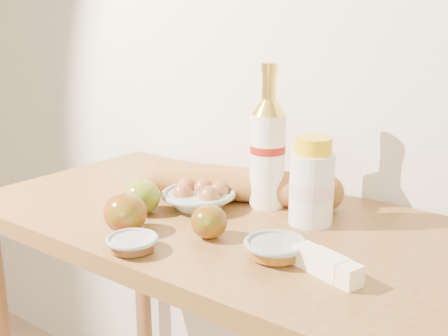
# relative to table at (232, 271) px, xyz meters

# --- Properties ---
(back_wall) EXTENTS (3.50, 0.02, 2.60)m
(back_wall) POSITION_rel_table_xyz_m (0.00, 0.33, 0.52)
(back_wall) COLOR beige
(back_wall) RESTS_ON ground
(table) EXTENTS (1.20, 0.60, 0.90)m
(table) POSITION_rel_table_xyz_m (0.00, 0.00, 0.00)
(table) COLOR olive
(table) RESTS_ON ground
(bourbon_bottle) EXTENTS (0.09, 0.09, 0.32)m
(bourbon_bottle) POSITION_rel_table_xyz_m (0.01, 0.12, 0.25)
(bourbon_bottle) COLOR #F2EACD
(bourbon_bottle) RESTS_ON table
(cream_bottle) EXTENTS (0.12, 0.12, 0.18)m
(cream_bottle) POSITION_rel_table_xyz_m (0.14, 0.08, 0.21)
(cream_bottle) COLOR white
(cream_bottle) RESTS_ON table
(egg_bowl) EXTENTS (0.22, 0.22, 0.06)m
(egg_bowl) POSITION_rel_table_xyz_m (-0.11, 0.01, 0.15)
(egg_bowl) COLOR #93A19B
(egg_bowl) RESTS_ON table
(baguette) EXTENTS (0.48, 0.23, 0.08)m
(baguette) POSITION_rel_table_xyz_m (-0.06, 0.11, 0.16)
(baguette) COLOR #AC7434
(baguette) RESTS_ON table
(apple_yellowgreen) EXTENTS (0.10, 0.10, 0.08)m
(apple_yellowgreen) POSITION_rel_table_xyz_m (-0.18, -0.09, 0.16)
(apple_yellowgreen) COLOR olive
(apple_yellowgreen) RESTS_ON table
(apple_redgreen_front) EXTENTS (0.10, 0.10, 0.08)m
(apple_redgreen_front) POSITION_rel_table_xyz_m (-0.13, -0.19, 0.16)
(apple_redgreen_front) COLOR #990A08
(apple_redgreen_front) RESTS_ON table
(apple_redgreen_right) EXTENTS (0.08, 0.08, 0.07)m
(apple_redgreen_right) POSITION_rel_table_xyz_m (0.03, -0.11, 0.16)
(apple_redgreen_right) COLOR maroon
(apple_redgreen_right) RESTS_ON table
(sugar_bowl) EXTENTS (0.13, 0.13, 0.03)m
(sugar_bowl) POSITION_rel_table_xyz_m (-0.05, -0.25, 0.14)
(sugar_bowl) COLOR #929F99
(sugar_bowl) RESTS_ON table
(syrup_bowl) EXTENTS (0.14, 0.14, 0.03)m
(syrup_bowl) POSITION_rel_table_xyz_m (0.18, -0.11, 0.14)
(syrup_bowl) COLOR gray
(syrup_bowl) RESTS_ON table
(butter_stick) EXTENTS (0.14, 0.07, 0.04)m
(butter_stick) POSITION_rel_table_xyz_m (0.28, -0.12, 0.14)
(butter_stick) COLOR #FFF7C5
(butter_stick) RESTS_ON table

